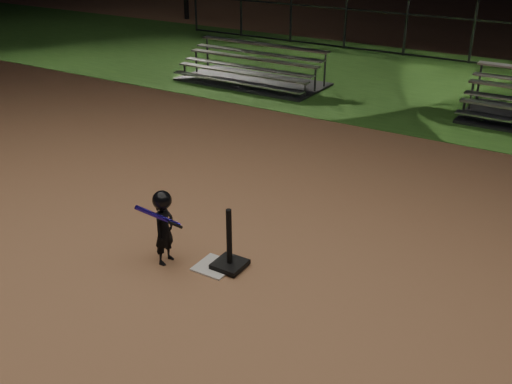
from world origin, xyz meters
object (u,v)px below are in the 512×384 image
(batting_tee, at_px, (230,256))
(child_batter, at_px, (164,225))
(home_plate, at_px, (215,266))
(bleacher_left, at_px, (252,76))

(batting_tee, distance_m, child_batter, 0.91)
(home_plate, bearing_deg, child_batter, -160.83)
(child_batter, bearing_deg, batting_tee, -70.94)
(batting_tee, bearing_deg, child_batter, -158.76)
(home_plate, xyz_separation_m, bleacher_left, (-4.28, 7.75, 0.18))
(batting_tee, bearing_deg, home_plate, -151.88)
(bleacher_left, bearing_deg, home_plate, -60.39)
(home_plate, relative_size, child_batter, 0.45)
(home_plate, distance_m, child_batter, 0.83)
(batting_tee, height_order, child_batter, child_batter)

